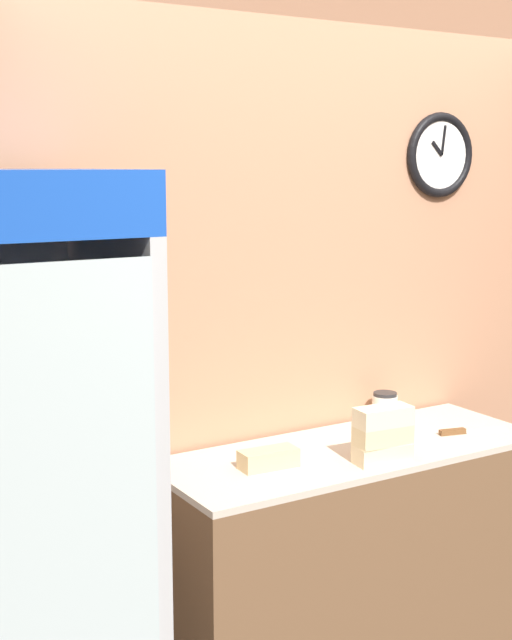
% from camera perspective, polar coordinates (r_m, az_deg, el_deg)
% --- Properties ---
extents(wall_back, '(5.20, 0.09, 2.70)m').
position_cam_1_polar(wall_back, '(3.64, 3.16, 0.54)').
color(wall_back, '#AD7A5B').
rests_on(wall_back, ground_plane).
extents(prep_counter, '(1.55, 0.58, 0.87)m').
position_cam_1_polar(prep_counter, '(3.64, 6.07, -14.65)').
color(prep_counter, brown).
rests_on(prep_counter, ground_plane).
extents(beverage_cooler, '(0.64, 0.72, 1.93)m').
position_cam_1_polar(beverage_cooler, '(2.84, -15.01, -8.83)').
color(beverage_cooler, '#B2B7BC').
rests_on(beverage_cooler, ground_plane).
extents(sandwich_stack_bottom, '(0.22, 0.12, 0.07)m').
position_cam_1_polar(sandwich_stack_bottom, '(3.32, 8.09, -8.45)').
color(sandwich_stack_bottom, beige).
rests_on(sandwich_stack_bottom, prep_counter).
extents(sandwich_stack_middle, '(0.22, 0.11, 0.07)m').
position_cam_1_polar(sandwich_stack_middle, '(3.30, 8.12, -7.29)').
color(sandwich_stack_middle, beige).
rests_on(sandwich_stack_middle, sandwich_stack_bottom).
extents(sandwich_stack_top, '(0.22, 0.11, 0.07)m').
position_cam_1_polar(sandwich_stack_top, '(3.28, 8.15, -6.12)').
color(sandwich_stack_top, beige).
rests_on(sandwich_stack_top, sandwich_stack_middle).
extents(sandwich_flat_left, '(0.22, 0.11, 0.07)m').
position_cam_1_polar(sandwich_flat_left, '(3.24, 0.80, -8.86)').
color(sandwich_flat_left, tan).
rests_on(sandwich_flat_left, prep_counter).
extents(chefs_knife, '(0.30, 0.11, 0.02)m').
position_cam_1_polar(chefs_knife, '(3.74, 13.14, -6.96)').
color(chefs_knife, silver).
rests_on(chefs_knife, prep_counter).
extents(condiment_jar, '(0.11, 0.11, 0.13)m').
position_cam_1_polar(condiment_jar, '(3.82, 8.24, -5.56)').
color(condiment_jar, silver).
rests_on(condiment_jar, prep_counter).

